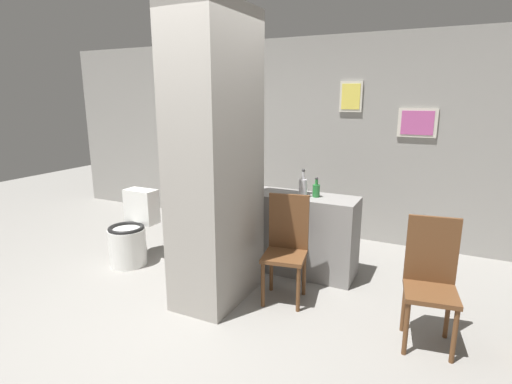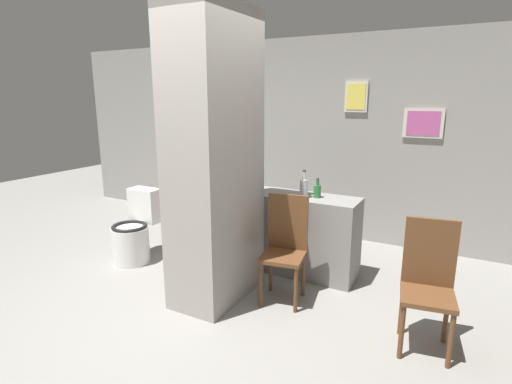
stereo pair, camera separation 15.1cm
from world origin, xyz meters
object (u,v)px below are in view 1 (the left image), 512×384
bottle_tall (303,187)px  toilet (131,234)px  bicycle (221,228)px  chair_near_pillar (286,244)px  chair_by_doorway (431,278)px

bottle_tall → toilet: bearing=-163.7°
toilet → bottle_tall: bearing=16.3°
bicycle → bottle_tall: bottle_tall is taller
chair_near_pillar → chair_by_doorway: bearing=-18.1°
bicycle → bottle_tall: 1.13m
chair_by_doorway → bottle_tall: bearing=142.7°
chair_near_pillar → chair_by_doorway: size_ratio=1.00×
bottle_tall → bicycle: bearing=-179.0°
chair_by_doorway → bottle_tall: (-1.28, 0.69, 0.43)m
chair_by_doorway → bicycle: bearing=154.4°
bicycle → bottle_tall: (0.97, 0.02, 0.58)m
toilet → bicycle: toilet is taller
bicycle → bottle_tall: size_ratio=5.63×
toilet → chair_by_doorway: 3.13m
chair_by_doorway → bottle_tall: 1.51m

